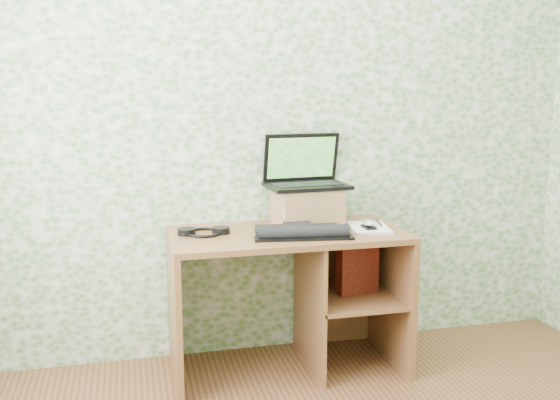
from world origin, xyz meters
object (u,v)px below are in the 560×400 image
object	(u,v)px
riser	(307,206)
keyboard	(301,231)
desk	(300,279)
notepad	(369,228)
laptop	(305,174)

from	to	relation	value
riser	keyboard	size ratio (longest dim) A/B	0.67
riser	keyboard	distance (m)	0.28
desk	keyboard	world-z (taller)	keyboard
keyboard	notepad	xyz separation A→B (m)	(0.39, 0.07, -0.02)
desk	laptop	size ratio (longest dim) A/B	2.70
riser	notepad	xyz separation A→B (m)	(0.29, -0.18, -0.09)
keyboard	desk	bearing A→B (deg)	82.36
riser	keyboard	bearing A→B (deg)	-112.69
desk	riser	size ratio (longest dim) A/B	3.59
desk	notepad	world-z (taller)	notepad
riser	keyboard	world-z (taller)	riser
desk	laptop	bearing A→B (deg)	67.65
riser	laptop	world-z (taller)	laptop
notepad	desk	bearing A→B (deg)	178.64
desk	notepad	bearing A→B (deg)	-10.40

